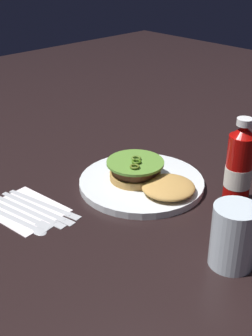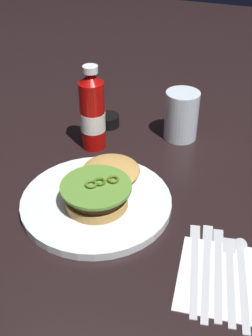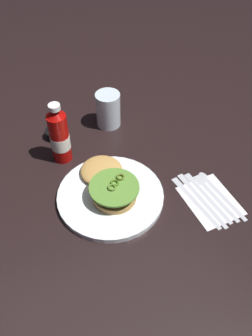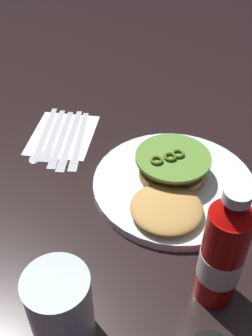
% 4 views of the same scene
% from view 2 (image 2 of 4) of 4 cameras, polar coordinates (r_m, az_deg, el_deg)
% --- Properties ---
extents(ground_plane, '(3.00, 3.00, 0.00)m').
position_cam_2_polar(ground_plane, '(0.91, -0.82, -2.31)').
color(ground_plane, black).
extents(dinner_plate, '(0.30, 0.30, 0.02)m').
position_cam_2_polar(dinner_plate, '(0.86, -3.92, -4.48)').
color(dinner_plate, white).
rests_on(dinner_plate, ground_plane).
extents(burger_sandwich, '(0.23, 0.14, 0.05)m').
position_cam_2_polar(burger_sandwich, '(0.86, -3.15, -2.24)').
color(burger_sandwich, '#C18F48').
rests_on(burger_sandwich, dinner_plate).
extents(ketchup_bottle, '(0.06, 0.06, 0.20)m').
position_cam_2_polar(ketchup_bottle, '(1.00, -4.44, 7.23)').
color(ketchup_bottle, '#AD0A07').
rests_on(ketchup_bottle, ground_plane).
extents(water_glass, '(0.08, 0.08, 0.12)m').
position_cam_2_polar(water_glass, '(1.06, 7.30, 6.88)').
color(water_glass, silver).
rests_on(water_glass, ground_plane).
extents(condiment_cup, '(0.06, 0.06, 0.03)m').
position_cam_2_polar(condiment_cup, '(1.12, -2.40, 6.26)').
color(condiment_cup, black).
rests_on(condiment_cup, ground_plane).
extents(napkin, '(0.18, 0.15, 0.00)m').
position_cam_2_polar(napkin, '(0.75, 12.03, -13.86)').
color(napkin, white).
rests_on(napkin, ground_plane).
extents(spoon_utensil, '(0.20, 0.05, 0.00)m').
position_cam_2_polar(spoon_utensil, '(0.77, 15.00, -12.36)').
color(spoon_utensil, silver).
rests_on(spoon_utensil, napkin).
extents(fork_utensil, '(0.19, 0.05, 0.00)m').
position_cam_2_polar(fork_utensil, '(0.76, 13.56, -12.81)').
color(fork_utensil, silver).
rests_on(fork_utensil, napkin).
extents(butter_knife, '(0.20, 0.05, 0.00)m').
position_cam_2_polar(butter_knife, '(0.76, 12.07, -12.23)').
color(butter_knife, silver).
rests_on(butter_knife, napkin).
extents(steak_knife, '(0.22, 0.05, 0.00)m').
position_cam_2_polar(steak_knife, '(0.76, 10.59, -11.98)').
color(steak_knife, silver).
rests_on(steak_knife, napkin).
extents(table_knife, '(0.21, 0.06, 0.00)m').
position_cam_2_polar(table_knife, '(0.76, 9.02, -11.81)').
color(table_knife, silver).
rests_on(table_knife, napkin).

